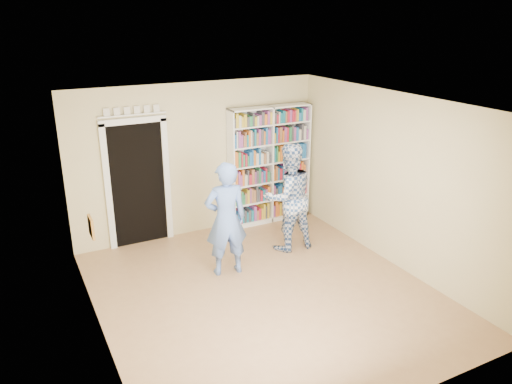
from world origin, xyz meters
TOP-DOWN VIEW (x-y plane):
  - floor at (0.00, 0.00)m, footprint 5.00×5.00m
  - ceiling at (0.00, 0.00)m, footprint 5.00×5.00m
  - wall_back at (0.00, 2.50)m, footprint 4.50×0.00m
  - wall_left at (-2.25, 0.00)m, footprint 0.00×5.00m
  - wall_right at (2.25, 0.00)m, footprint 0.00×5.00m
  - bookshelf at (1.35, 2.34)m, footprint 1.60×0.30m
  - doorway at (-1.10, 2.48)m, footprint 1.10×0.08m
  - wall_art at (-2.23, 0.20)m, footprint 0.03×0.25m
  - man_blue at (-0.23, 0.82)m, footprint 0.69×0.50m
  - man_plaid at (1.04, 1.13)m, footprint 0.92×0.73m
  - paper_sheet at (1.10, 0.96)m, footprint 0.20×0.02m

SIDE VIEW (x-z plane):
  - floor at x=0.00m, z-range 0.00..0.00m
  - man_blue at x=-0.23m, z-range 0.00..1.77m
  - man_plaid at x=1.04m, z-range 0.00..1.82m
  - paper_sheet at x=1.10m, z-range 0.83..1.12m
  - bookshelf at x=1.35m, z-range 0.01..2.22m
  - doorway at x=-1.10m, z-range -0.04..2.39m
  - wall_back at x=0.00m, z-range -0.90..3.60m
  - wall_left at x=-2.25m, z-range -1.15..3.85m
  - wall_right at x=2.25m, z-range -1.15..3.85m
  - wall_art at x=-2.23m, z-range 1.27..1.52m
  - ceiling at x=0.00m, z-range 2.70..2.70m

